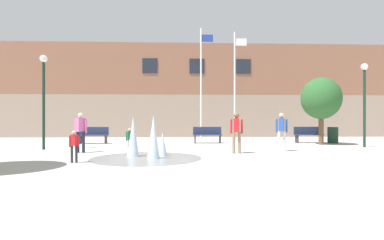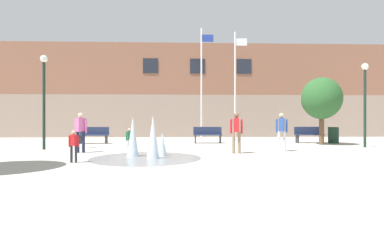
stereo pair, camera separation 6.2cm
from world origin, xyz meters
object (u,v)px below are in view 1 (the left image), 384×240
(flagpole_right, at_px, (235,83))
(street_tree_near_building, at_px, (321,99))
(adult_in_red, at_px, (81,129))
(teen_by_trashcan, at_px, (282,129))
(park_bench_under_right_flagpole, at_px, (308,134))
(child_running, at_px, (74,144))
(trash_can, at_px, (333,135))
(child_in_fountain, at_px, (130,138))
(park_bench_left_of_flagpoles, at_px, (207,135))
(lamp_post_right_lane, at_px, (364,93))
(lamp_post_left_lane, at_px, (44,88))
(adult_near_bench, at_px, (237,129))
(park_bench_far_left, at_px, (93,135))
(flagpole_left, at_px, (202,81))

(flagpole_right, height_order, street_tree_near_building, flagpole_right)
(adult_in_red, xyz_separation_m, teen_by_trashcan, (8.17, 0.16, 0.00))
(park_bench_under_right_flagpole, xyz_separation_m, child_running, (-10.53, -7.45, 0.10))
(trash_can, bearing_deg, child_in_fountain, -157.25)
(park_bench_left_of_flagpoles, bearing_deg, child_running, -122.61)
(flagpole_right, bearing_deg, trash_can, -23.93)
(park_bench_left_of_flagpoles, xyz_separation_m, child_in_fountain, (-3.53, -4.79, 0.10))
(child_in_fountain, bearing_deg, lamp_post_right_lane, 163.56)
(child_running, distance_m, lamp_post_left_lane, 5.41)
(park_bench_left_of_flagpoles, distance_m, lamp_post_left_lane, 8.52)
(child_in_fountain, bearing_deg, park_bench_under_right_flagpole, -179.77)
(flagpole_right, distance_m, lamp_post_left_lane, 10.81)
(lamp_post_left_lane, bearing_deg, adult_near_bench, -12.60)
(trash_can, xyz_separation_m, street_tree_near_building, (-1.08, -0.86, 1.98))
(teen_by_trashcan, relative_size, trash_can, 1.77)
(child_in_fountain, height_order, adult_near_bench, adult_near_bench)
(adult_in_red, distance_m, trash_can, 13.18)
(lamp_post_left_lane, bearing_deg, street_tree_near_building, 8.73)
(park_bench_far_left, xyz_separation_m, street_tree_near_building, (12.21, -1.23, 1.95))
(child_in_fountain, bearing_deg, park_bench_left_of_flagpoles, -153.39)
(child_in_fountain, xyz_separation_m, flagpole_left, (3.33, 6.65, 3.17))
(park_bench_left_of_flagpoles, bearing_deg, adult_in_red, -139.79)
(flagpole_left, height_order, flagpole_right, flagpole_left)
(child_in_fountain, xyz_separation_m, flagpole_right, (5.44, 6.65, 3.05))
(adult_in_red, distance_m, lamp_post_right_lane, 13.01)
(street_tree_near_building, bearing_deg, lamp_post_left_lane, -171.27)
(child_running, xyz_separation_m, lamp_post_left_lane, (-2.77, 4.14, 2.11))
(lamp_post_right_lane, relative_size, street_tree_near_building, 1.13)
(child_running, distance_m, adult_near_bench, 5.91)
(adult_near_bench, xyz_separation_m, flagpole_left, (-0.86, 7.00, 2.81))
(child_in_fountain, distance_m, lamp_post_left_lane, 4.77)
(adult_near_bench, height_order, flagpole_right, flagpole_right)
(park_bench_left_of_flagpoles, xyz_separation_m, flagpole_right, (1.91, 1.86, 3.15))
(lamp_post_left_lane, bearing_deg, flagpole_left, 35.15)
(park_bench_under_right_flagpole, xyz_separation_m, trash_can, (1.21, -0.39, -0.03))
(child_running, height_order, lamp_post_right_lane, lamp_post_right_lane)
(flagpole_left, bearing_deg, street_tree_near_building, -27.01)
(park_bench_under_right_flagpole, relative_size, street_tree_near_building, 0.45)
(child_running, xyz_separation_m, street_tree_near_building, (10.66, 6.20, 1.85))
(child_running, bearing_deg, street_tree_near_building, 60.47)
(park_bench_left_of_flagpoles, relative_size, street_tree_near_building, 0.45)
(child_running, height_order, street_tree_near_building, street_tree_near_building)
(park_bench_under_right_flagpole, relative_size, trash_can, 1.78)
(park_bench_far_left, distance_m, lamp_post_right_lane, 14.02)
(flagpole_left, distance_m, trash_can, 8.21)
(teen_by_trashcan, height_order, lamp_post_left_lane, lamp_post_left_lane)
(adult_in_red, height_order, flagpole_left, flagpole_left)
(park_bench_under_right_flagpole, distance_m, flagpole_left, 7.05)
(child_in_fountain, relative_size, flagpole_left, 0.14)
(adult_in_red, xyz_separation_m, street_tree_near_building, (11.39, 3.39, 1.49))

